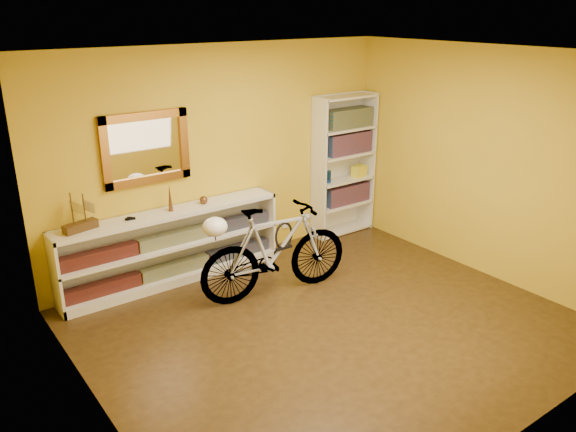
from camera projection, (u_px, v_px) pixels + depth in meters
floor at (330, 326)px, 5.71m from camera, size 4.50×4.00×0.01m
ceiling at (338, 54)px, 4.81m from camera, size 4.50×4.00×0.01m
back_wall at (222, 157)px, 6.77m from camera, size 4.50×0.01×2.60m
left_wall at (87, 263)px, 4.00m from camera, size 0.01×4.00×2.60m
right_wall at (485, 163)px, 6.51m from camera, size 0.01×4.00×2.60m
gilt_mirror at (146, 148)px, 6.13m from camera, size 0.98×0.06×0.78m
wall_socket at (285, 225)px, 7.62m from camera, size 0.09×0.02×0.09m
console_unit at (173, 247)px, 6.49m from camera, size 2.60×0.35×0.85m
cd_row_lower at (175, 268)px, 6.56m from camera, size 2.50×0.13×0.14m
cd_row_upper at (173, 238)px, 6.44m from camera, size 2.50×0.13×0.14m
model_ship at (78, 211)px, 5.73m from camera, size 0.37×0.21×0.42m
toy_car at (130, 220)px, 6.09m from camera, size 0.00×0.00×0.00m
bronze_ornament at (170, 198)px, 6.29m from camera, size 0.05×0.05×0.31m
decorative_orb at (204, 200)px, 6.56m from camera, size 0.09×0.09×0.09m
bookcase at (344, 166)px, 7.75m from camera, size 0.90×0.30×1.90m
book_row_a at (345, 194)px, 7.92m from camera, size 0.70×0.22×0.26m
book_row_b at (347, 143)px, 7.68m from camera, size 0.70×0.22×0.28m
book_row_c at (348, 118)px, 7.56m from camera, size 0.70×0.22×0.25m
travel_mug at (328, 177)px, 7.62m from camera, size 0.07×0.07×0.17m
red_tin at (332, 122)px, 7.45m from camera, size 0.16×0.16×0.19m
yellow_bag at (359, 171)px, 7.90m from camera, size 0.22×0.16×0.15m
bicycle at (275, 250)px, 6.17m from camera, size 0.73×1.80×1.03m
helmet at (215, 227)px, 5.75m from camera, size 0.26×0.25×0.19m
u_lock at (284, 235)px, 6.16m from camera, size 0.23×0.02×0.23m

